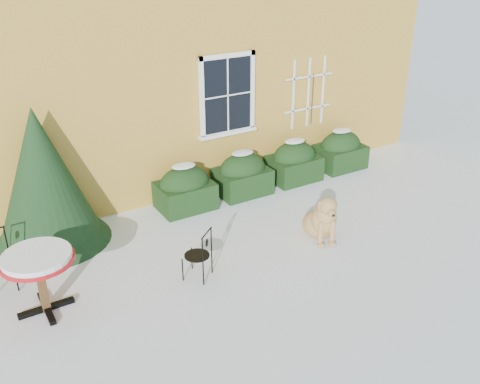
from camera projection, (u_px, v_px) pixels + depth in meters
ground at (272, 265)px, 8.62m from camera, size 80.00×80.00×0.00m
house at (108, 10)px, 12.61m from camera, size 12.40×8.40×6.40m
hedge_row at (269, 168)px, 11.18m from camera, size 4.95×0.80×0.91m
evergreen_shrub at (45, 190)px, 8.90m from camera, size 1.99×1.99×2.40m
bistro_table at (38, 264)px, 7.25m from camera, size 1.00×1.00×0.93m
patio_chair_near at (199, 254)px, 8.14m from camera, size 0.51×0.51×0.82m
dog at (322, 220)px, 9.22m from camera, size 0.74×0.97×0.91m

